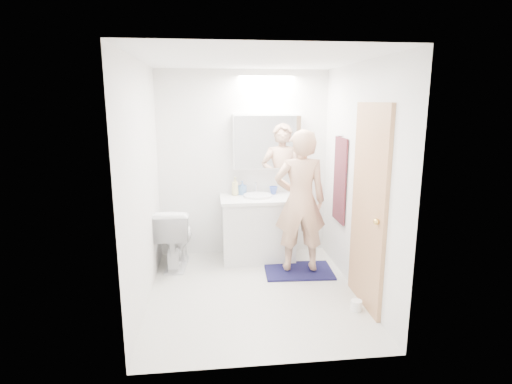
{
  "coord_description": "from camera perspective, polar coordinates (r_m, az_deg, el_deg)",
  "views": [
    {
      "loc": [
        -0.45,
        -4.06,
        2.02
      ],
      "look_at": [
        0.05,
        0.25,
        1.05
      ],
      "focal_mm": 28.88,
      "sensor_mm": 36.0,
      "label": 1
    }
  ],
  "objects": [
    {
      "name": "faucet",
      "position": [
        5.39,
        -0.01,
        0.62
      ],
      "size": [
        0.02,
        0.02,
        0.16
      ],
      "primitive_type": "cylinder",
      "color": "silver",
      "rests_on": "countertop"
    },
    {
      "name": "door_knob",
      "position": [
        3.87,
        16.36,
        -3.97
      ],
      "size": [
        0.06,
        0.06,
        0.06
      ],
      "primitive_type": "sphere",
      "color": "gold",
      "rests_on": "door"
    },
    {
      "name": "person",
      "position": [
        4.79,
        6.14,
        -1.26
      ],
      "size": [
        0.62,
        0.43,
        1.66
      ],
      "primitive_type": "imported",
      "rotation": [
        0.0,
        0.0,
        3.09
      ],
      "color": "tan",
      "rests_on": "bath_rug"
    },
    {
      "name": "countertop",
      "position": [
        5.2,
        0.27,
        -0.95
      ],
      "size": [
        0.95,
        0.58,
        0.04
      ],
      "primitive_type": "cube",
      "color": "white",
      "rests_on": "vanity_cabinet"
    },
    {
      "name": "wall_left",
      "position": [
        4.19,
        -15.42,
        0.87
      ],
      "size": [
        0.0,
        2.5,
        2.5
      ],
      "primitive_type": "plane",
      "rotation": [
        1.57,
        0.0,
        1.57
      ],
      "color": "white",
      "rests_on": "floor"
    },
    {
      "name": "soap_bottle_a",
      "position": [
        5.29,
        -2.92,
        0.81
      ],
      "size": [
        0.12,
        0.12,
        0.24
      ],
      "primitive_type": "imported",
      "rotation": [
        0.0,
        0.0,
        0.48
      ],
      "color": "#D3CC88",
      "rests_on": "countertop"
    },
    {
      "name": "door",
      "position": [
        4.14,
        15.32,
        -2.12
      ],
      "size": [
        0.04,
        0.8,
        2.0
      ],
      "primitive_type": "cube",
      "color": "tan",
      "rests_on": "wall_right"
    },
    {
      "name": "wall_back",
      "position": [
        5.39,
        -1.75,
        3.85
      ],
      "size": [
        2.5,
        0.0,
        2.5
      ],
      "primitive_type": "plane",
      "rotation": [
        1.57,
        0.0,
        0.0
      ],
      "color": "white",
      "rests_on": "floor"
    },
    {
      "name": "mirror_panel",
      "position": [
        5.24,
        1.67,
        6.9
      ],
      "size": [
        0.84,
        0.01,
        0.66
      ],
      "primitive_type": "cube",
      "color": "silver",
      "rests_on": "medicine_cabinet"
    },
    {
      "name": "towel_hook",
      "position": [
        4.86,
        11.66,
        7.64
      ],
      "size": [
        0.07,
        0.02,
        0.02
      ],
      "primitive_type": "cylinder",
      "rotation": [
        0.0,
        1.57,
        0.0
      ],
      "color": "silver",
      "rests_on": "wall_right"
    },
    {
      "name": "ceiling",
      "position": [
        4.1,
        -0.31,
        17.93
      ],
      "size": [
        2.5,
        2.5,
        0.0
      ],
      "primitive_type": "plane",
      "rotation": [
        3.14,
        0.0,
        0.0
      ],
      "color": "white",
      "rests_on": "floor"
    },
    {
      "name": "vanity_cabinet",
      "position": [
        5.31,
        0.26,
        -5.26
      ],
      "size": [
        0.9,
        0.55,
        0.78
      ],
      "primitive_type": "cube",
      "color": "silver",
      "rests_on": "floor"
    },
    {
      "name": "soap_bottle_b",
      "position": [
        5.33,
        -1.91,
        0.6
      ],
      "size": [
        0.12,
        0.12,
        0.18
      ],
      "primitive_type": "imported",
      "rotation": [
        0.0,
        0.0,
        -0.67
      ],
      "color": "#5780BC",
      "rests_on": "countertop"
    },
    {
      "name": "toilet",
      "position": [
        5.19,
        -11.14,
        -6.08
      ],
      "size": [
        0.48,
        0.77,
        0.75
      ],
      "primitive_type": "imported",
      "rotation": [
        0.0,
        0.0,
        3.06
      ],
      "color": "white",
      "rests_on": "floor"
    },
    {
      "name": "sink_basin",
      "position": [
        5.22,
        0.23,
        -0.5
      ],
      "size": [
        0.36,
        0.36,
        0.03
      ],
      "primitive_type": "cylinder",
      "color": "white",
      "rests_on": "countertop"
    },
    {
      "name": "towel",
      "position": [
        4.94,
        11.53,
        1.62
      ],
      "size": [
        0.02,
        0.42,
        1.0
      ],
      "primitive_type": "cube",
      "color": "#0F1A32",
      "rests_on": "wall_right"
    },
    {
      "name": "bath_rug",
      "position": [
        5.07,
        5.91,
        -10.8
      ],
      "size": [
        0.83,
        0.59,
        0.02
      ],
      "primitive_type": "cube",
      "rotation": [
        0.0,
        0.0,
        -0.05
      ],
      "color": "#171542",
      "rests_on": "floor"
    },
    {
      "name": "wall_right",
      "position": [
        4.42,
        14.04,
        1.54
      ],
      "size": [
        0.0,
        2.5,
        2.5
      ],
      "primitive_type": "plane",
      "rotation": [
        1.57,
        0.0,
        -1.57
      ],
      "color": "white",
      "rests_on": "floor"
    },
    {
      "name": "floor",
      "position": [
        4.55,
        -0.27,
        -13.72
      ],
      "size": [
        2.5,
        2.5,
        0.0
      ],
      "primitive_type": "plane",
      "color": "silver",
      "rests_on": "ground"
    },
    {
      "name": "wall_front",
      "position": [
        2.96,
        2.37,
        -3.48
      ],
      "size": [
        2.5,
        0.0,
        2.5
      ],
      "primitive_type": "plane",
      "rotation": [
        -1.57,
        0.0,
        0.0
      ],
      "color": "white",
      "rests_on": "floor"
    },
    {
      "name": "medicine_cabinet",
      "position": [
        5.31,
        1.55,
        6.98
      ],
      "size": [
        0.88,
        0.14,
        0.7
      ],
      "primitive_type": "cube",
      "color": "white",
      "rests_on": "wall_back"
    },
    {
      "name": "toothbrush_cup",
      "position": [
        5.37,
        2.42,
        0.24
      ],
      "size": [
        0.14,
        0.14,
        0.1
      ],
      "primitive_type": "imported",
      "rotation": [
        0.0,
        0.0,
        0.29
      ],
      "color": "#3B56B3",
      "rests_on": "countertop"
    },
    {
      "name": "toilet_paper_roll",
      "position": [
        4.31,
        13.71,
        -15.0
      ],
      "size": [
        0.11,
        0.11,
        0.1
      ],
      "primitive_type": "cylinder",
      "color": "white",
      "rests_on": "floor"
    }
  ]
}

